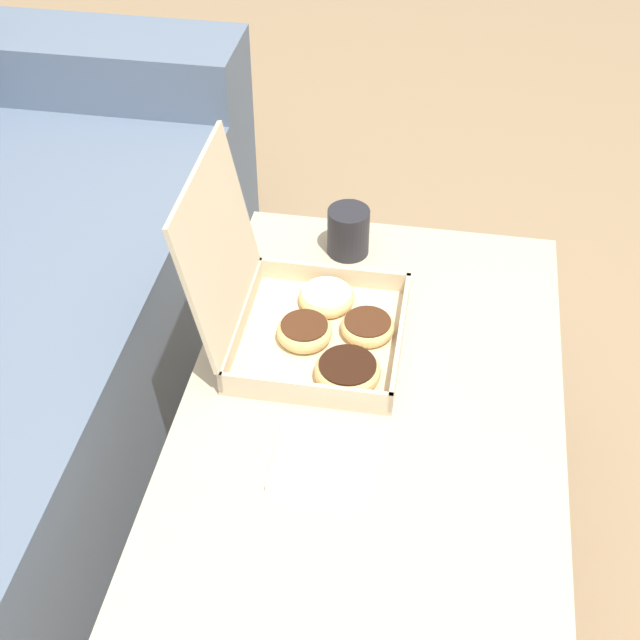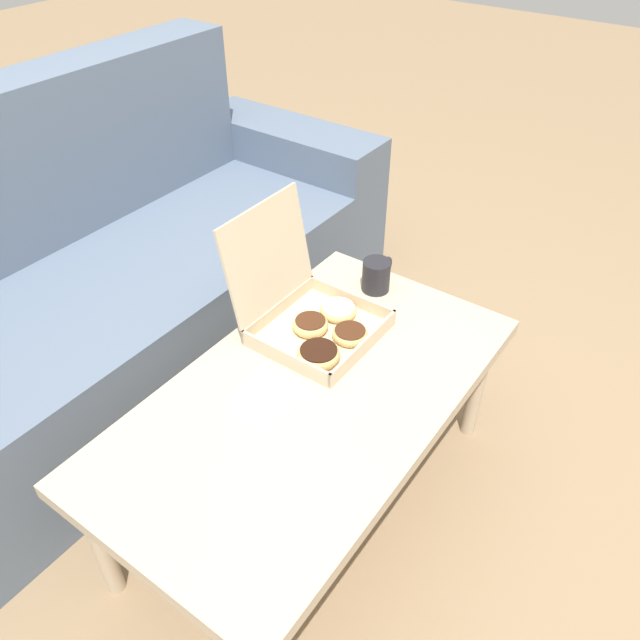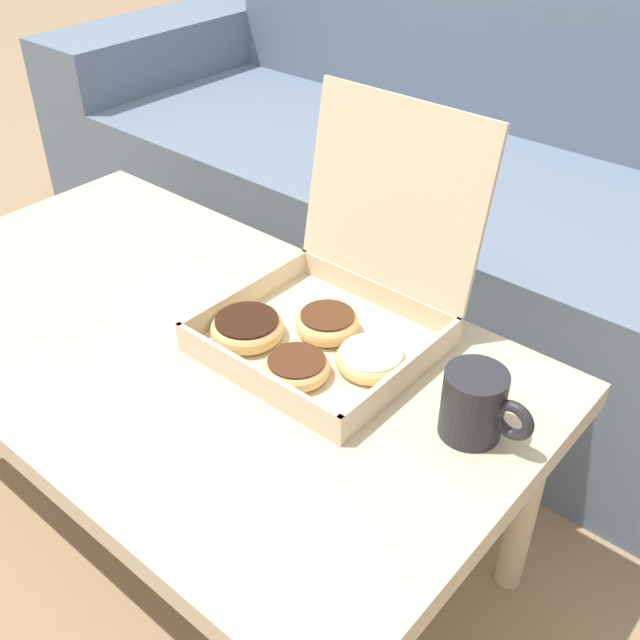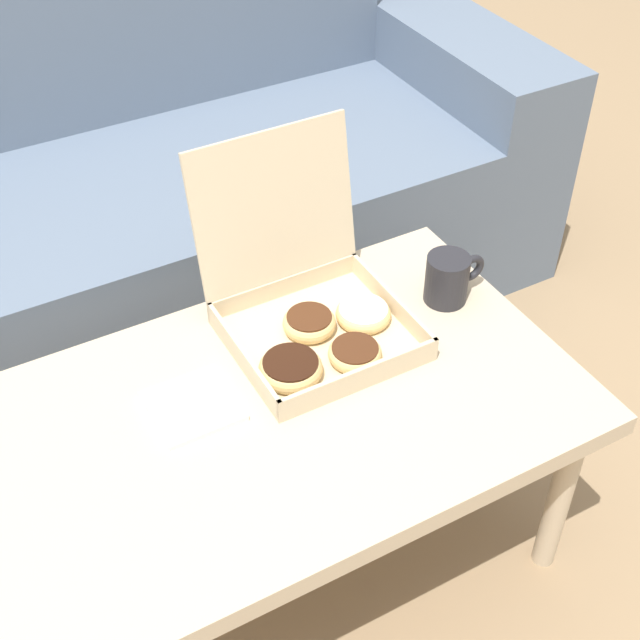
# 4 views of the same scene
# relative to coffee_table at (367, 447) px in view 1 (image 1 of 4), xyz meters

# --- Properties ---
(ground_plane) EXTENTS (12.00, 12.00, 0.00)m
(ground_plane) POSITION_rel_coffee_table_xyz_m (0.00, 0.09, -0.40)
(ground_plane) COLOR #937756
(coffee_table) EXTENTS (1.12, 0.62, 0.44)m
(coffee_table) POSITION_rel_coffee_table_xyz_m (0.00, 0.00, 0.00)
(coffee_table) COLOR #C6B293
(coffee_table) RESTS_ON ground_plane
(pastry_box) EXTENTS (0.31, 0.34, 0.33)m
(pastry_box) POSITION_rel_coffee_table_xyz_m (0.19, 0.13, 0.10)
(pastry_box) COLOR beige
(pastry_box) RESTS_ON coffee_table
(coffee_mug) EXTENTS (0.13, 0.08, 0.10)m
(coffee_mug) POSITION_rel_coffee_table_xyz_m (0.46, 0.10, 0.09)
(coffee_mug) COLOR #232328
(coffee_mug) RESTS_ON coffee_table
(napkin_stack) EXTENTS (0.14, 0.14, 0.01)m
(napkin_stack) POSITION_rel_coffee_table_xyz_m (-0.07, 0.07, 0.05)
(napkin_stack) COLOR white
(napkin_stack) RESTS_ON coffee_table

